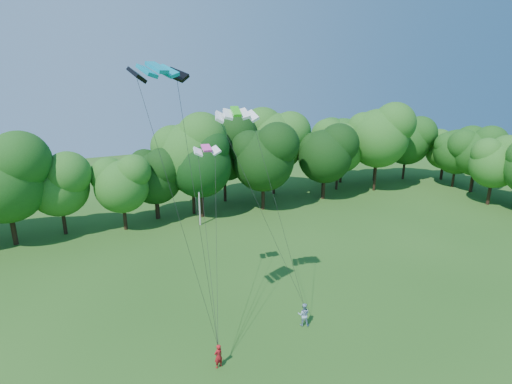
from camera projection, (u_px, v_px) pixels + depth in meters
name	position (u px, v px, depth m)	size (l,w,h in m)	color
utility_pole	(199.00, 192.00, 47.68)	(1.63, 0.36, 8.19)	#B4B5AC
kite_flyer_left	(218.00, 356.00, 25.13)	(0.61, 0.40, 1.67)	#B5171C
kite_flyer_right	(304.00, 314.00, 29.31)	(0.88, 0.68, 1.80)	#93B0CC
kite_teal	(157.00, 68.00, 21.21)	(3.40, 2.39, 0.66)	#0591AE
kite_green	(236.00, 111.00, 26.17)	(2.94, 1.73, 0.62)	green
kite_pink	(206.00, 148.00, 30.05)	(2.06, 1.09, 0.47)	#F945B6
tree_back_center	(200.00, 158.00, 49.45)	(8.55, 8.55, 12.43)	black
tree_back_east	(343.00, 138.00, 65.58)	(8.32, 8.32, 12.10)	#372016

